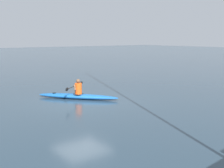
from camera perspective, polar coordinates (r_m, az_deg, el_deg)
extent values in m
plane|color=#283D4C|center=(14.86, -5.88, -3.41)|extent=(160.00, 160.00, 0.00)
ellipsoid|color=#1959A5|center=(15.58, -6.62, -2.36)|extent=(3.23, 3.77, 0.26)
torus|color=black|center=(15.54, -6.40, -1.98)|extent=(0.79, 0.79, 0.04)
cylinder|color=black|center=(16.05, -11.01, -1.70)|extent=(0.18, 0.18, 0.02)
cylinder|color=#E04C14|center=(15.49, -6.47, -0.87)|extent=(0.37, 0.37, 0.57)
sphere|color=brown|center=(15.43, -6.50, 0.57)|extent=(0.21, 0.21, 0.21)
cylinder|color=black|center=(15.54, -7.17, -0.37)|extent=(1.63, 1.34, 0.03)
ellipsoid|color=black|center=(14.58, -8.61, -1.01)|extent=(0.34, 0.28, 0.17)
ellipsoid|color=black|center=(16.50, -5.90, 0.19)|extent=(0.34, 0.28, 0.17)
cylinder|color=brown|center=(15.24, -7.12, -0.73)|extent=(0.20, 0.31, 0.34)
cylinder|color=brown|center=(15.76, -6.40, -0.40)|extent=(0.32, 0.16, 0.34)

